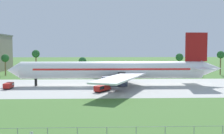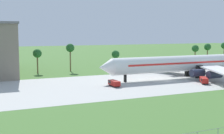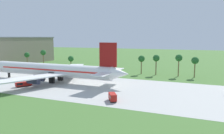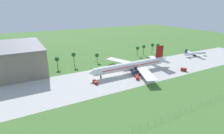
# 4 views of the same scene
# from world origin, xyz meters

# --- Properties ---
(ground_plane) EXTENTS (600.00, 600.00, 0.00)m
(ground_plane) POSITION_xyz_m (0.00, 0.00, 0.00)
(ground_plane) COLOR #477233
(taxiway_strip) EXTENTS (320.00, 44.00, 0.02)m
(taxiway_strip) POSITION_xyz_m (0.00, 0.00, 0.01)
(taxiway_strip) COLOR #B2B2AD
(taxiway_strip) RESTS_ON ground_plane
(jet_airliner) EXTENTS (73.02, 61.82, 18.06)m
(jet_airliner) POSITION_xyz_m (12.64, 2.47, 5.29)
(jet_airliner) COLOR white
(jet_airliner) RESTS_ON ground_plane
(fuel_truck) EXTENTS (2.06, 5.04, 1.87)m
(fuel_truck) POSITION_xyz_m (-21.81, -3.67, 1.03)
(fuel_truck) COLOR black
(fuel_truck) RESTS_ON ground_plane
(catering_van) EXTENTS (5.12, 6.49, 1.94)m
(catering_van) POSITION_xyz_m (7.48, -10.88, 1.07)
(catering_van) COLOR black
(catering_van) RESTS_ON ground_plane
(perimeter_fence) EXTENTS (80.10, 0.10, 2.10)m
(perimeter_fence) POSITION_xyz_m (0.00, -55.00, 1.45)
(perimeter_fence) COLOR gray
(perimeter_fence) RESTS_ON ground_plane
(palm_tree_row) EXTENTS (112.45, 3.60, 11.94)m
(palm_tree_row) POSITION_xyz_m (24.50, 38.54, 8.46)
(palm_tree_row) COLOR brown
(palm_tree_row) RESTS_ON ground_plane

